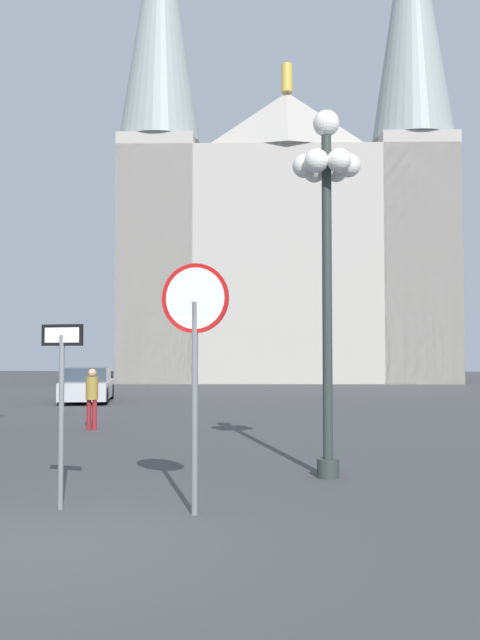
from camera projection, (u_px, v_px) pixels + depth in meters
The scene contains 7 objects.
ground_plane at pixel (46, 547), 7.18m from camera, with size 120.00×120.00×0.00m, color #424244.
cathedral at pixel (284, 230), 47.38m from camera, with size 21.90×14.18×33.90m.
stop_sign at pixel (195, 334), 8.67m from camera, with size 0.87×0.22×3.15m.
one_way_arrow_sign at pixel (62, 391), 8.95m from camera, with size 0.60×0.20×2.39m.
street_lamp at pixel (327, 210), 11.28m from camera, with size 1.12×1.02×6.00m.
parked_car_near_silver at pixel (88, 385), 27.52m from camera, with size 2.55×4.74×1.36m.
pedestrian_walking at pixel (92, 393), 17.79m from camera, with size 0.32×0.32×1.57m.
Camera 1 is at (2.46, -7.14, 2.05)m, focal length 38.73 mm.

